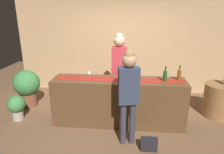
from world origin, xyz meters
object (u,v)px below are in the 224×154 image
at_px(wine_bottle_green, 165,76).
at_px(customer_sipping, 129,89).
at_px(potted_plant_tall, 27,86).
at_px(wine_glass_mid_counter, 89,72).
at_px(wine_bottle_amber, 179,75).
at_px(bartender, 119,64).
at_px(round_side_table, 219,100).
at_px(handbag, 149,144).
at_px(potted_plant_small, 17,106).
at_px(wine_glass_near_customer, 122,74).
at_px(wine_bottle_clear, 130,74).

bearing_deg(wine_bottle_green, customer_sipping, -136.24).
bearing_deg(potted_plant_tall, wine_glass_mid_counter, -16.79).
distance_m(wine_bottle_amber, customer_sipping, 1.21).
xyz_separation_m(bartender, round_side_table, (2.25, -0.03, -0.78)).
bearing_deg(wine_glass_mid_counter, handbag, -37.82).
bearing_deg(round_side_table, bartender, 179.14).
relative_size(wine_bottle_amber, potted_plant_small, 0.55).
bearing_deg(handbag, potted_plant_small, 164.48).
xyz_separation_m(customer_sipping, handbag, (0.37, -0.17, -0.93)).
xyz_separation_m(wine_glass_near_customer, handbag, (0.52, -0.90, -0.96)).
height_order(wine_bottle_amber, potted_plant_small, wine_bottle_amber).
distance_m(potted_plant_tall, handbag, 3.22).
height_order(wine_bottle_clear, wine_bottle_green, same).
xyz_separation_m(wine_glass_near_customer, bartender, (-0.09, 0.53, 0.08)).
height_order(wine_bottle_amber, bartender, bartender).
relative_size(bartender, customer_sipping, 1.08).
distance_m(potted_plant_tall, potted_plant_small, 0.70).
relative_size(wine_glass_mid_counter, potted_plant_tall, 0.16).
bearing_deg(wine_bottle_clear, wine_glass_mid_counter, 176.33).
xyz_separation_m(customer_sipping, potted_plant_small, (-2.41, 0.60, -0.73)).
relative_size(wine_bottle_green, wine_glass_mid_counter, 2.10).
xyz_separation_m(wine_bottle_clear, wine_glass_mid_counter, (-0.84, 0.05, -0.01)).
xyz_separation_m(wine_glass_mid_counter, handbag, (1.20, -0.93, -0.96)).
distance_m(wine_bottle_green, wine_glass_mid_counter, 1.51).
height_order(customer_sipping, potted_plant_small, customer_sipping).
bearing_deg(customer_sipping, wine_glass_near_customer, 91.26).
distance_m(wine_bottle_green, potted_plant_tall, 3.27).
bearing_deg(round_side_table, potted_plant_small, -171.96).
bearing_deg(wine_glass_near_customer, potted_plant_tall, 167.14).
bearing_deg(wine_glass_near_customer, wine_bottle_green, -4.83).
height_order(wine_bottle_amber, wine_bottle_clear, same).
height_order(wine_glass_mid_counter, potted_plant_tall, wine_glass_mid_counter).
height_order(customer_sipping, potted_plant_tall, customer_sipping).
bearing_deg(wine_glass_mid_counter, customer_sipping, -42.62).
bearing_deg(wine_bottle_amber, handbag, -123.24).
height_order(wine_glass_near_customer, round_side_table, wine_glass_near_customer).
relative_size(bartender, potted_plant_small, 3.34).
bearing_deg(round_side_table, potted_plant_tall, 179.58).
relative_size(wine_bottle_amber, customer_sipping, 0.18).
xyz_separation_m(wine_glass_mid_counter, customer_sipping, (0.82, -0.76, -0.03)).
distance_m(wine_glass_mid_counter, potted_plant_small, 1.76).
height_order(round_side_table, potted_plant_small, round_side_table).
bearing_deg(potted_plant_tall, wine_bottle_amber, -8.64).
bearing_deg(wine_bottle_amber, customer_sipping, -142.78).
xyz_separation_m(wine_bottle_amber, customer_sipping, (-0.97, -0.73, -0.04)).
height_order(bartender, round_side_table, bartender).
xyz_separation_m(wine_bottle_green, wine_glass_mid_counter, (-1.51, 0.10, -0.01)).
bearing_deg(customer_sipping, wine_glass_mid_counter, 126.90).
distance_m(wine_glass_near_customer, round_side_table, 2.33).
bearing_deg(handbag, bartender, 113.22).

